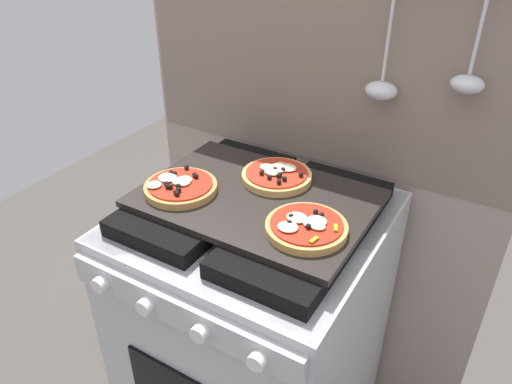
{
  "coord_description": "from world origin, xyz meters",
  "views": [
    {
      "loc": [
        0.5,
        -0.84,
        1.53
      ],
      "look_at": [
        0.0,
        0.0,
        0.93
      ],
      "focal_mm": 34.12,
      "sensor_mm": 36.0,
      "label": 1
    }
  ],
  "objects_px": {
    "stove": "(256,333)",
    "baking_tray": "(256,198)",
    "pizza_left": "(180,186)",
    "pizza_center": "(277,175)",
    "pizza_right": "(306,227)"
  },
  "relations": [
    {
      "from": "stove",
      "to": "baking_tray",
      "type": "xyz_separation_m",
      "value": [
        0.0,
        0.0,
        0.46
      ]
    },
    {
      "from": "baking_tray",
      "to": "pizza_center",
      "type": "height_order",
      "value": "pizza_center"
    },
    {
      "from": "pizza_left",
      "to": "pizza_right",
      "type": "height_order",
      "value": "same"
    },
    {
      "from": "baking_tray",
      "to": "pizza_center",
      "type": "distance_m",
      "value": 0.1
    },
    {
      "from": "stove",
      "to": "pizza_right",
      "type": "distance_m",
      "value": 0.51
    },
    {
      "from": "pizza_left",
      "to": "pizza_center",
      "type": "relative_size",
      "value": 1.0
    },
    {
      "from": "stove",
      "to": "pizza_right",
      "type": "height_order",
      "value": "pizza_right"
    },
    {
      "from": "stove",
      "to": "pizza_right",
      "type": "xyz_separation_m",
      "value": [
        0.17,
        -0.07,
        0.48
      ]
    },
    {
      "from": "stove",
      "to": "baking_tray",
      "type": "relative_size",
      "value": 1.67
    },
    {
      "from": "pizza_center",
      "to": "pizza_right",
      "type": "bearing_deg",
      "value": -45.45
    },
    {
      "from": "pizza_left",
      "to": "pizza_center",
      "type": "bearing_deg",
      "value": 44.18
    },
    {
      "from": "baking_tray",
      "to": "pizza_right",
      "type": "xyz_separation_m",
      "value": [
        0.17,
        -0.07,
        0.02
      ]
    },
    {
      "from": "stove",
      "to": "baking_tray",
      "type": "height_order",
      "value": "baking_tray"
    },
    {
      "from": "baking_tray",
      "to": "pizza_left",
      "type": "distance_m",
      "value": 0.19
    },
    {
      "from": "pizza_left",
      "to": "pizza_right",
      "type": "relative_size",
      "value": 1.0
    }
  ]
}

